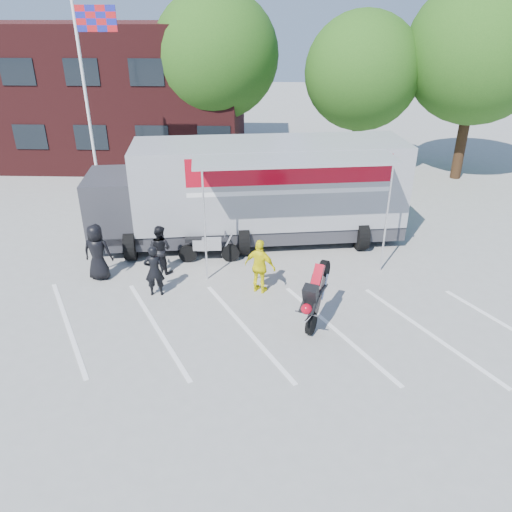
# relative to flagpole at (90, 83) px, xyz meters

# --- Properties ---
(ground) EXTENTS (100.00, 100.00, 0.00)m
(ground) POSITION_rel_flagpole_xyz_m (6.24, -10.00, -5.05)
(ground) COLOR #979792
(ground) RESTS_ON ground
(parking_bay_lines) EXTENTS (18.09, 13.33, 0.01)m
(parking_bay_lines) POSITION_rel_flagpole_xyz_m (6.24, -9.00, -5.05)
(parking_bay_lines) COLOR white
(parking_bay_lines) RESTS_ON ground
(office_building) EXTENTS (18.00, 8.00, 7.00)m
(office_building) POSITION_rel_flagpole_xyz_m (-3.76, 8.00, -1.55)
(office_building) COLOR #411515
(office_building) RESTS_ON ground
(flagpole) EXTENTS (1.61, 0.12, 8.00)m
(flagpole) POSITION_rel_flagpole_xyz_m (0.00, 0.00, 0.00)
(flagpole) COLOR white
(flagpole) RESTS_ON ground
(tree_left) EXTENTS (6.12, 6.12, 8.64)m
(tree_left) POSITION_rel_flagpole_xyz_m (4.24, 6.00, 0.51)
(tree_left) COLOR #382314
(tree_left) RESTS_ON ground
(tree_mid) EXTENTS (5.44, 5.44, 7.68)m
(tree_mid) POSITION_rel_flagpole_xyz_m (11.24, 5.00, -0.11)
(tree_mid) COLOR #382314
(tree_mid) RESTS_ON ground
(tree_right) EXTENTS (6.46, 6.46, 9.12)m
(tree_right) POSITION_rel_flagpole_xyz_m (16.24, 4.50, 0.82)
(tree_right) COLOR #382314
(tree_right) RESTS_ON ground
(transporter_truck) EXTENTS (11.97, 6.94, 3.61)m
(transporter_truck) POSITION_rel_flagpole_xyz_m (6.50, -3.34, -5.05)
(transporter_truck) COLOR gray
(transporter_truck) RESTS_ON ground
(parked_motorcycle) EXTENTS (2.12, 0.84, 1.09)m
(parked_motorcycle) POSITION_rel_flagpole_xyz_m (5.01, -5.11, -5.05)
(parked_motorcycle) COLOR #B6B6BB
(parked_motorcycle) RESTS_ON ground
(stunt_bike_rider) EXTENTS (1.37, 1.86, 1.98)m
(stunt_bike_rider) POSITION_rel_flagpole_xyz_m (8.40, -8.55, -5.05)
(stunt_bike_rider) COLOR black
(stunt_bike_rider) RESTS_ON ground
(spectator_leather_a) EXTENTS (0.92, 0.63, 1.81)m
(spectator_leather_a) POSITION_rel_flagpole_xyz_m (1.72, -6.36, -4.15)
(spectator_leather_a) COLOR black
(spectator_leather_a) RESTS_ON ground
(spectator_leather_b) EXTENTS (0.62, 0.44, 1.59)m
(spectator_leather_b) POSITION_rel_flagpole_xyz_m (3.69, -7.30, -4.26)
(spectator_leather_b) COLOR black
(spectator_leather_b) RESTS_ON ground
(spectator_leather_c) EXTENTS (0.94, 0.85, 1.59)m
(spectator_leather_c) POSITION_rel_flagpole_xyz_m (3.56, -5.85, -4.26)
(spectator_leather_c) COLOR black
(spectator_leather_c) RESTS_ON ground
(spectator_hivis) EXTENTS (1.07, 0.79, 1.68)m
(spectator_hivis) POSITION_rel_flagpole_xyz_m (6.76, -7.02, -4.21)
(spectator_hivis) COLOR #FAEF0D
(spectator_hivis) RESTS_ON ground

